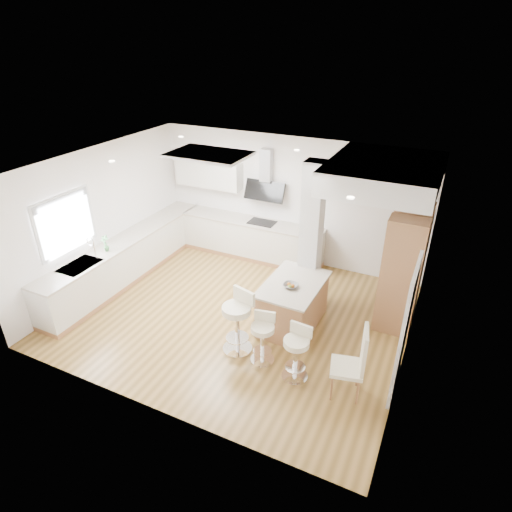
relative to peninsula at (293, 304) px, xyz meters
The scene contains 18 objects.
ground 1.14m from the peninsula, behind, with size 6.00×6.00×0.00m, color #A1783B.
ceiling 1.14m from the peninsula, behind, with size 6.00×5.00×0.02m, color white.
wall_back 2.73m from the peninsula, 114.07° to the left, with size 6.00×0.04×2.80m, color white.
wall_left 4.16m from the peninsula, behind, with size 0.04×5.00×2.80m, color white.
wall_right 2.19m from the peninsula, ahead, with size 0.04×5.00×2.80m, color white.
skylight 3.00m from the peninsula, 166.87° to the left, with size 4.10×2.10×0.06m.
window_left 4.32m from the peninsula, 164.96° to the right, with size 0.06×1.28×1.07m.
doorway_right 2.16m from the peninsula, 21.79° to the right, with size 0.05×1.00×2.10m.
counter_left 3.74m from the peninsula, behind, with size 0.63×4.50×1.35m.
counter_back 2.84m from the peninsula, 133.61° to the left, with size 3.62×0.63×2.50m.
pillar 1.24m from the peninsula, 89.20° to the left, with size 0.35×0.35×2.80m.
soffit 2.71m from the peninsula, 49.15° to the left, with size 1.78×2.20×0.40m.
oven_column 2.04m from the peninsula, 32.79° to the left, with size 0.63×1.21×2.10m.
peninsula is the anchor object (origin of this frame).
bar_stool_a 1.18m from the peninsula, 118.26° to the right, with size 0.60×0.60×1.09m.
bar_stool_b 1.10m from the peninsula, 94.03° to the right, with size 0.45×0.45×0.86m.
bar_stool_c 1.33m from the peninsula, 66.54° to the right, with size 0.44×0.44×0.90m.
dining_chair 1.85m from the peninsula, 40.85° to the right, with size 0.54×0.54×1.17m.
Camera 1 is at (3.15, -5.76, 4.72)m, focal length 30.00 mm.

